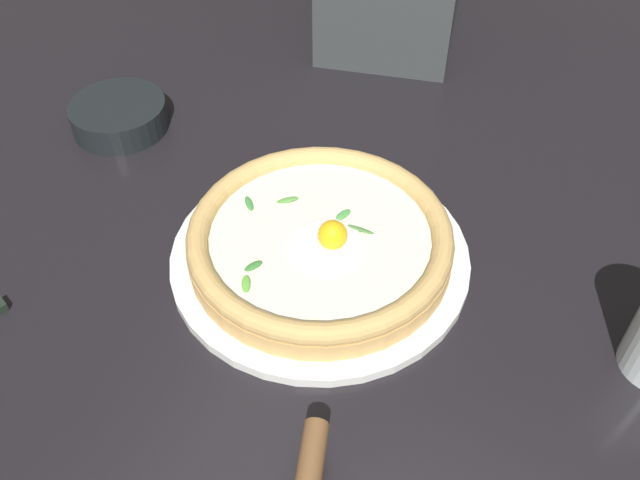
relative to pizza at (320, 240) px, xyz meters
name	(u,v)px	position (x,y,z in m)	size (l,w,h in m)	color
ground_plane	(353,272)	(-0.01, 0.03, -0.05)	(2.40, 2.40, 0.03)	black
pizza_plate	(320,256)	(0.00, 0.00, -0.03)	(0.33, 0.33, 0.01)	white
pizza	(320,240)	(0.00, 0.00, 0.00)	(0.29, 0.29, 0.06)	tan
side_bowl	(119,116)	(-0.07, -0.36, -0.01)	(0.13, 0.13, 0.04)	black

